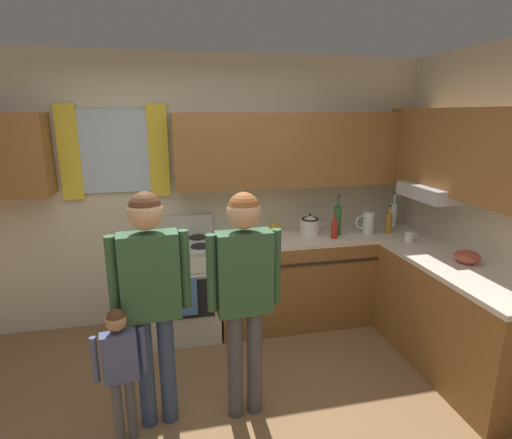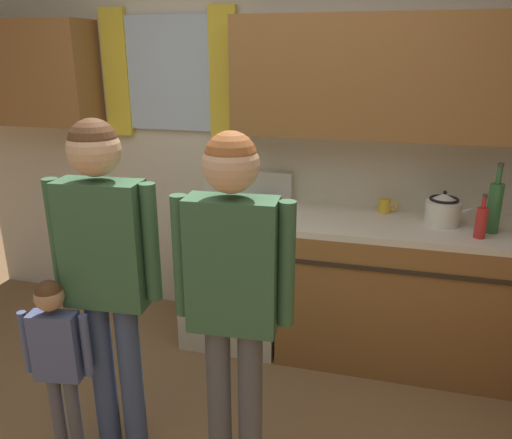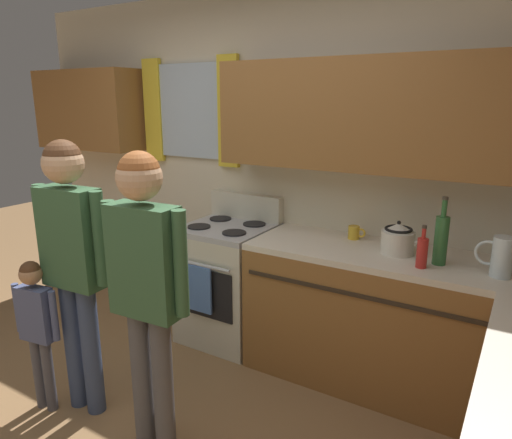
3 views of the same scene
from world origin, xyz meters
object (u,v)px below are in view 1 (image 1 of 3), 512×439
(adult_in_plaid, at_px, (244,281))
(bottle_wine_green, at_px, (337,220))
(stovetop_kettle, at_px, (310,225))
(stove_oven, at_px, (184,286))
(mug_mustard_yellow, at_px, (274,227))
(bottle_oil_amber, at_px, (389,222))
(bottle_sauce_red, at_px, (334,229))
(mixing_bowl, at_px, (467,257))
(bottle_tall_clear, at_px, (394,214))
(mug_ceramic_white, at_px, (410,237))
(water_pitcher, at_px, (368,223))
(small_child, at_px, (120,361))
(adult_holding_child, at_px, (151,285))

(adult_in_plaid, bearing_deg, bottle_wine_green, 45.34)
(stovetop_kettle, bearing_deg, stove_oven, -179.08)
(bottle_wine_green, xyz_separation_m, mug_mustard_yellow, (-0.58, 0.22, -0.11))
(bottle_oil_amber, bearing_deg, stove_oven, 176.80)
(stove_oven, height_order, mug_mustard_yellow, stove_oven)
(bottle_sauce_red, bearing_deg, mixing_bowl, -47.20)
(bottle_tall_clear, distance_m, mug_mustard_yellow, 1.28)
(bottle_tall_clear, relative_size, mug_mustard_yellow, 3.05)
(mug_ceramic_white, height_order, water_pitcher, water_pitcher)
(stovetop_kettle, bearing_deg, water_pitcher, -10.35)
(small_child, bearing_deg, bottle_sauce_red, 31.53)
(stove_oven, distance_m, mixing_bowl, 2.47)
(bottle_oil_amber, bearing_deg, adult_in_plaid, -146.68)
(stove_oven, height_order, mug_ceramic_white, stove_oven)
(bottle_sauce_red, height_order, bottle_oil_amber, bottle_oil_amber)
(bottle_sauce_red, distance_m, adult_holding_child, 1.95)
(mug_ceramic_white, xyz_separation_m, adult_in_plaid, (-1.72, -0.80, 0.05))
(bottle_oil_amber, bearing_deg, adult_holding_child, -154.91)
(bottle_sauce_red, height_order, bottle_tall_clear, bottle_tall_clear)
(stove_oven, relative_size, adult_holding_child, 0.68)
(water_pitcher, distance_m, adult_in_plaid, 1.85)
(bottle_tall_clear, xyz_separation_m, adult_holding_child, (-2.43, -1.26, -0.02))
(bottle_sauce_red, xyz_separation_m, small_child, (-1.87, -1.15, -0.40))
(bottle_tall_clear, bearing_deg, stovetop_kettle, -175.83)
(adult_holding_child, height_order, adult_in_plaid, adult_holding_child)
(stove_oven, distance_m, adult_in_plaid, 1.37)
(stove_oven, xyz_separation_m, small_child, (-0.44, -1.31, 0.12))
(bottle_oil_amber, bearing_deg, mug_mustard_yellow, 165.53)
(stove_oven, xyz_separation_m, bottle_tall_clear, (2.20, 0.09, 0.57))
(mixing_bowl, bearing_deg, water_pitcher, 113.25)
(water_pitcher, distance_m, mixing_bowl, 1.00)
(stove_oven, xyz_separation_m, water_pitcher, (1.82, -0.08, 0.54))
(stove_oven, xyz_separation_m, stovetop_kettle, (1.25, 0.02, 0.53))
(mug_ceramic_white, xyz_separation_m, stovetop_kettle, (-0.82, 0.43, 0.05))
(adult_holding_child, distance_m, small_child, 0.49)
(mug_ceramic_white, relative_size, stovetop_kettle, 0.46)
(stove_oven, bearing_deg, bottle_oil_amber, -3.20)
(mug_ceramic_white, height_order, mixing_bowl, mixing_bowl)
(mug_mustard_yellow, bearing_deg, mug_ceramic_white, -26.98)
(bottle_wine_green, distance_m, small_child, 2.36)
(stove_oven, relative_size, small_child, 1.17)
(mug_mustard_yellow, height_order, adult_holding_child, adult_holding_child)
(stove_oven, distance_m, adult_holding_child, 1.32)
(mug_mustard_yellow, height_order, stovetop_kettle, stovetop_kettle)
(mug_ceramic_white, bearing_deg, bottle_sauce_red, 158.31)
(mixing_bowl, bearing_deg, small_child, -173.38)
(bottle_sauce_red, xyz_separation_m, mixing_bowl, (0.78, -0.84, -0.05))
(bottle_sauce_red, bearing_deg, mug_ceramic_white, -21.69)
(bottle_sauce_red, bearing_deg, stove_oven, 173.70)
(bottle_tall_clear, xyz_separation_m, adult_in_plaid, (-1.84, -1.30, -0.04))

